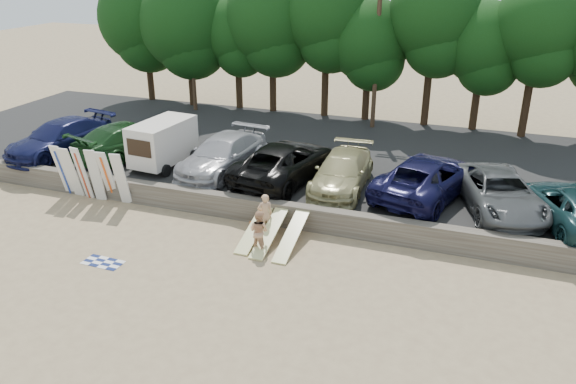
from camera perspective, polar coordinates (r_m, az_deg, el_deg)
name	(u,v)px	position (r m, az deg, el deg)	size (l,w,h in m)	color
ground	(230,254)	(21.19, -5.93, -6.33)	(120.00, 120.00, 0.00)	tan
seawall	(260,210)	(23.40, -2.86, -1.88)	(44.00, 0.50, 1.00)	#6B6356
parking_lot	(313,157)	(30.00, 2.60, 3.56)	(44.00, 14.50, 0.70)	#282828
treeline	(321,24)	(35.73, 3.33, 16.68)	(34.07, 6.71, 9.07)	#382616
utility_poles	(377,47)	(33.51, 9.03, 14.34)	(25.80, 0.26, 9.00)	#473321
box_trailer	(163,141)	(27.97, -12.60, 5.03)	(2.28, 3.69, 2.25)	silver
car_0	(60,138)	(31.41, -22.17, 5.10)	(2.44, 6.01, 1.74)	#131744
car_1	(130,139)	(29.95, -15.79, 5.18)	(2.52, 6.19, 1.80)	#143816
car_2	(222,155)	(26.85, -6.67, 3.77)	(2.39, 5.89, 1.71)	#A8A7AC
car_3	(285,161)	(25.76, -0.35, 3.13)	(2.90, 6.29, 1.75)	black
car_4	(342,172)	(24.87, 5.51, 2.05)	(2.19, 5.39, 1.56)	#999361
car_5	(427,177)	(24.64, 13.95, 1.47)	(2.90, 6.28, 1.75)	black
car_6	(499,192)	(24.14, 20.69, -0.04)	(2.64, 5.72, 1.59)	#4C4F51
car_7	(571,206)	(24.10, 26.82, -1.25)	(2.49, 5.39, 1.50)	#133135
surfboard_upright_0	(63,170)	(27.56, -21.93, 2.08)	(0.50, 0.06, 2.60)	white
surfboard_upright_1	(71,172)	(27.15, -21.14, 1.87)	(0.50, 0.06, 2.60)	white
surfboard_upright_2	(82,173)	(26.82, -20.18, 1.81)	(0.50, 0.06, 2.60)	white
surfboard_upright_3	(95,175)	(26.34, -18.98, 1.60)	(0.50, 0.06, 2.60)	white
surfboard_upright_4	(107,176)	(26.16, -17.89, 1.54)	(0.50, 0.06, 2.60)	white
surfboard_upright_5	(121,179)	(25.61, -16.61, 1.27)	(0.50, 0.06, 2.60)	white
surfboard_low_0	(255,228)	(22.06, -3.37, -3.70)	(0.56, 3.00, 0.07)	#DAD789
surfboard_low_1	(269,233)	(21.69, -1.90, -4.16)	(0.56, 3.00, 0.07)	#DAD789
surfboard_low_2	(291,236)	(21.41, 0.35, -4.46)	(0.56, 3.00, 0.07)	#DAD789
beachgoer_a	(265,214)	(22.22, -2.36, -2.26)	(0.63, 0.41, 1.71)	tan
beachgoer_b	(259,231)	(20.99, -2.96, -3.99)	(0.80, 0.62, 1.64)	tan
cooler	(258,228)	(22.72, -3.04, -3.65)	(0.38, 0.30, 0.32)	#23832A
gear_bag	(253,225)	(23.09, -3.54, -3.33)	(0.30, 0.25, 0.22)	orange
beach_towel	(103,262)	(21.64, -18.28, -6.81)	(1.50, 1.50, 0.00)	white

